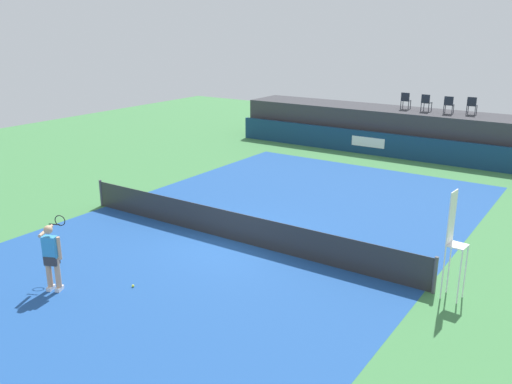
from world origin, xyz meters
The scene contains 14 objects.
ground_plane centered at (0.00, 3.00, 0.00)m, with size 48.00×48.00×0.00m, color #3D7A42.
court_inner centered at (0.00, 0.00, 0.00)m, with size 12.00×22.00×0.00m, color #1C478C.
sponsor_wall centered at (-0.01, 13.50, 0.60)m, with size 18.00×0.22×1.20m.
spectator_platform centered at (0.00, 15.30, 1.10)m, with size 18.00×2.80×2.20m, color #38383D.
spectator_chair_far_left centered at (-0.10, 15.41, 2.69)m, with size 0.47×0.47×0.89m.
spectator_chair_left centered at (1.03, 15.25, 2.69)m, with size 0.47×0.47×0.89m.
spectator_chair_center centered at (2.21, 15.14, 2.69)m, with size 0.48×0.48×0.89m.
spectator_chair_right centered at (3.23, 15.50, 2.69)m, with size 0.46×0.46×0.89m.
umpire_chair centered at (6.54, 0.01, 1.59)m, with size 0.48×0.48×2.76m.
tennis_net centered at (0.00, 0.00, 0.47)m, with size 12.40×0.02×0.95m, color #2D2D2D.
net_post_near centered at (-6.20, 0.00, 0.50)m, with size 0.10×0.10×1.00m, color #4C4C51.
net_post_far centered at (6.20, 0.00, 0.50)m, with size 0.10×0.10×1.00m, color #4C4C51.
tennis_player centered at (-1.93, -5.23, 0.96)m, with size 1.03×1.06×1.77m.
tennis_ball centered at (-0.37, -4.03, 0.04)m, with size 0.07×0.07×0.07m, color #D8EA33.
Camera 1 is at (9.40, -12.82, 6.56)m, focal length 38.17 mm.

